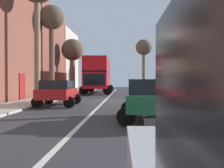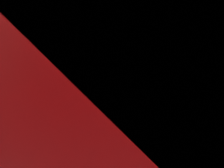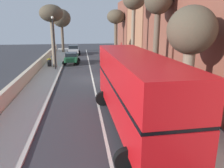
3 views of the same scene
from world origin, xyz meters
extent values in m
plane|color=#333338|center=(0.00, 0.00, 0.00)|extent=(84.00, 84.00, 0.00)
cube|color=silver|center=(0.00, 0.00, 0.00)|extent=(0.16, 54.00, 0.01)
cube|color=#B2ADA3|center=(-4.90, 0.00, 0.06)|extent=(2.60, 60.00, 0.12)
cube|color=#B2ADA3|center=(4.90, 0.00, 0.06)|extent=(2.60, 60.00, 0.12)
cube|color=maroon|center=(-6.47, 0.00, 1.05)|extent=(0.08, 1.10, 2.10)
cube|color=brown|center=(-8.50, 9.60, 4.95)|extent=(4.00, 9.22, 9.89)
cube|color=maroon|center=(-6.47, 9.60, 1.05)|extent=(0.08, 1.10, 2.10)
cube|color=beige|center=(-8.50, 19.20, 4.53)|extent=(4.00, 9.22, 9.05)
cube|color=#194C23|center=(-6.47, 19.20, 1.05)|extent=(0.08, 1.10, 2.10)
cube|color=beige|center=(6.45, 0.00, 0.59)|extent=(0.36, 54.00, 1.17)
cube|color=red|center=(-1.70, 11.30, 1.55)|extent=(2.80, 10.88, 1.70)
cube|color=black|center=(-1.70, 11.30, 2.48)|extent=(2.82, 10.77, 0.16)
cube|color=red|center=(-1.70, 11.30, 3.31)|extent=(2.80, 10.88, 1.50)
cube|color=black|center=(-1.55, 5.92, 1.64)|extent=(2.20, 0.12, 1.19)
cylinder|color=black|center=(-0.32, 7.66, 0.50)|extent=(1.01, 0.33, 1.00)
cylinder|color=black|center=(-2.88, 7.59, 0.50)|extent=(1.01, 0.33, 1.00)
cylinder|color=black|center=(-0.52, 15.01, 0.50)|extent=(1.01, 0.33, 1.00)
cylinder|color=black|center=(-3.08, 14.94, 0.50)|extent=(1.01, 0.33, 1.00)
cube|color=#1E6038|center=(2.50, -9.67, 0.76)|extent=(1.88, 4.08, 0.57)
cube|color=black|center=(2.49, -9.87, 1.31)|extent=(1.67, 2.27, 0.52)
cylinder|color=black|center=(1.68, -8.39, 0.32)|extent=(0.65, 0.25, 0.64)
cylinder|color=black|center=(3.43, -8.47, 0.32)|extent=(0.65, 0.25, 0.64)
cylinder|color=black|center=(1.57, -10.87, 0.32)|extent=(0.65, 0.25, 0.64)
cylinder|color=black|center=(3.32, -10.95, 0.32)|extent=(0.65, 0.25, 0.64)
cube|color=#AD1919|center=(-2.50, -4.21, 0.76)|extent=(1.89, 4.00, 0.56)
cube|color=black|center=(-2.49, -4.40, 1.29)|extent=(1.69, 2.22, 0.50)
cylinder|color=black|center=(-3.44, -3.02, 0.32)|extent=(0.65, 0.24, 0.64)
cylinder|color=black|center=(-1.64, -2.95, 0.32)|extent=(0.65, 0.24, 0.64)
cylinder|color=black|center=(-3.36, -5.46, 0.32)|extent=(0.65, 0.24, 0.64)
cylinder|color=black|center=(-1.56, -5.40, 0.32)|extent=(0.65, 0.24, 0.64)
cylinder|color=brown|center=(4.56, 21.90, 3.27)|extent=(0.52, 0.52, 6.30)
ellipsoid|color=brown|center=(4.56, 21.90, 6.94)|extent=(2.63, 2.63, 2.54)
cylinder|color=#7A6B56|center=(-4.80, 10.94, 2.43)|extent=(0.64, 0.64, 4.62)
ellipsoid|color=#4C4233|center=(-4.80, 10.94, 5.26)|extent=(2.61, 2.61, 2.59)
cylinder|color=#7A6B56|center=(4.56, -6.90, 3.18)|extent=(0.49, 0.49, 6.12)
cylinder|color=brown|center=(-5.29, 3.99, 3.55)|extent=(0.50, 0.50, 6.86)
ellipsoid|color=#4C4233|center=(-5.29, 3.99, 7.44)|extent=(2.30, 2.30, 2.24)
cylinder|color=#7A6B56|center=(-4.62, -1.83, 3.81)|extent=(0.40, 0.40, 7.37)
cylinder|color=black|center=(4.30, -5.42, 3.12)|extent=(0.14, 0.14, 6.00)
cylinder|color=black|center=(5.30, -7.43, 0.57)|extent=(0.52, 0.52, 0.91)
cylinder|color=olive|center=(5.30, -7.43, 1.08)|extent=(0.55, 0.55, 0.10)
camera|label=1|loc=(1.54, -19.31, 1.52)|focal=40.61mm
camera|label=2|loc=(-2.92, 7.37, 3.03)|focal=25.52mm
camera|label=3|loc=(1.05, 22.32, 5.61)|focal=35.39mm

